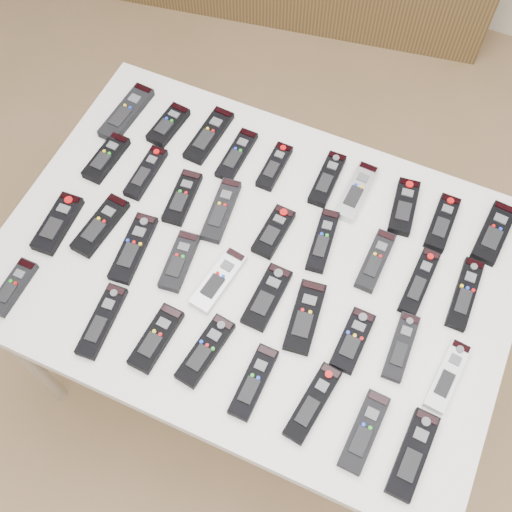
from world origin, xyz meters
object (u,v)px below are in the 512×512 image
at_px(remote_24, 267,297).
at_px(remote_26, 353,340).
at_px(remote_5, 327,179).
at_px(remote_3, 237,155).
at_px(remote_14, 274,232).
at_px(remote_15, 323,241).
at_px(remote_13, 221,210).
at_px(remote_36, 413,454).
at_px(remote_21, 133,248).
at_px(remote_34, 313,403).
at_px(remote_31, 156,338).
at_px(remote_32, 205,351).
at_px(remote_18, 465,294).
at_px(remote_9, 494,233).
at_px(remote_2, 209,135).
at_px(table, 256,270).
at_px(remote_12, 182,197).
at_px(remote_30, 102,321).
at_px(remote_4, 274,166).
at_px(remote_35, 364,432).
at_px(remote_7, 404,207).
at_px(remote_16, 375,261).
at_px(remote_11, 146,173).
at_px(remote_19, 58,223).
at_px(remote_17, 419,282).
at_px(remote_27, 401,347).
at_px(remote_25, 305,317).
at_px(remote_6, 356,192).
at_px(remote_28, 448,376).
at_px(remote_8, 442,223).
at_px(remote_29, 13,287).
at_px(remote_20, 100,225).
at_px(remote_1, 168,125).
at_px(remote_23, 219,280).
at_px(remote_22, 179,261).
at_px(remote_10, 106,158).

distance_m(remote_24, remote_26, 0.22).
bearing_deg(remote_5, remote_3, -175.36).
xyz_separation_m(remote_14, remote_15, (0.12, 0.03, 0.00)).
bearing_deg(remote_13, remote_36, -38.02).
xyz_separation_m(remote_21, remote_34, (0.55, -0.18, 0.00)).
distance_m(remote_31, remote_32, 0.12).
bearing_deg(remote_18, remote_9, 82.89).
xyz_separation_m(remote_2, remote_36, (0.76, -0.58, 0.00)).
bearing_deg(remote_13, table, -39.65).
distance_m(remote_12, remote_30, 0.38).
bearing_deg(remote_4, remote_35, -50.45).
height_order(remote_7, remote_16, same).
height_order(remote_4, remote_11, same).
xyz_separation_m(remote_19, remote_30, (0.24, -0.18, -0.00)).
xyz_separation_m(remote_14, remote_17, (0.37, 0.02, -0.00)).
height_order(remote_27, remote_36, remote_36).
height_order(remote_30, remote_36, remote_36).
distance_m(remote_16, remote_25, 0.23).
bearing_deg(remote_14, remote_21, -144.84).
height_order(remote_2, remote_6, remote_6).
bearing_deg(remote_2, remote_34, -43.57).
distance_m(remote_28, remote_36, 0.20).
distance_m(remote_9, remote_31, 0.87).
distance_m(remote_12, remote_21, 0.19).
height_order(remote_5, remote_36, same).
distance_m(remote_27, remote_30, 0.69).
xyz_separation_m(remote_4, remote_11, (-0.30, -0.16, 0.00)).
xyz_separation_m(remote_3, remote_26, (0.46, -0.37, 0.00)).
xyz_separation_m(remote_3, remote_13, (0.04, -0.18, 0.00)).
relative_size(remote_5, remote_24, 0.99).
xyz_separation_m(remote_30, remote_31, (0.14, 0.01, 0.00)).
bearing_deg(remote_8, remote_9, 10.53).
bearing_deg(remote_34, remote_29, -169.98).
relative_size(remote_3, remote_30, 0.91).
relative_size(remote_19, remote_31, 1.04).
xyz_separation_m(remote_12, remote_18, (0.74, 0.03, -0.00)).
distance_m(remote_6, remote_20, 0.66).
distance_m(remote_1, remote_21, 0.39).
bearing_deg(remote_23, remote_28, 7.54).
bearing_deg(remote_7, remote_6, 175.43).
bearing_deg(remote_17, remote_6, 143.86).
bearing_deg(remote_2, remote_23, -57.45).
relative_size(remote_21, remote_31, 1.17).
bearing_deg(remote_14, remote_22, -132.47).
bearing_deg(remote_4, remote_36, -44.45).
relative_size(remote_7, remote_29, 1.08).
bearing_deg(remote_15, remote_10, 173.00).
height_order(remote_13, remote_31, remote_13).
bearing_deg(remote_8, table, -143.89).
height_order(table, remote_36, remote_36).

